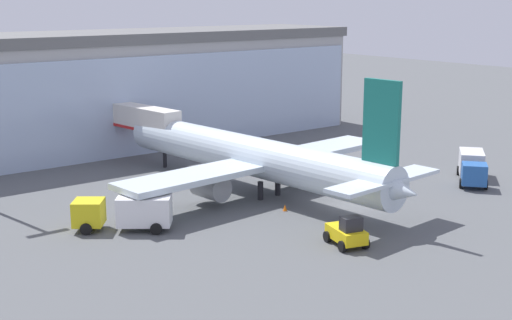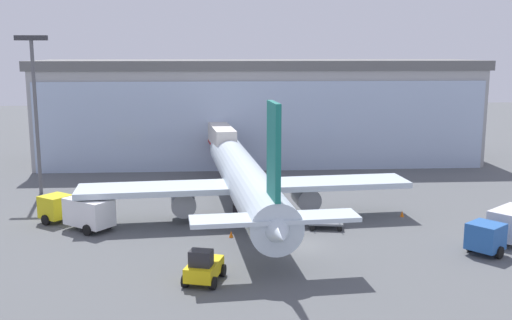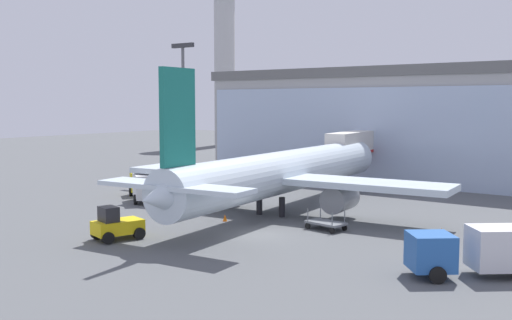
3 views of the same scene
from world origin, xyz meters
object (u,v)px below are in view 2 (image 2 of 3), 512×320
Objects in this scene: catering_truck at (78,210)px; baggage_cart at (326,223)px; fuel_truck at (503,227)px; safety_cone_wingtip at (402,214)px; safety_cone_nose at (231,234)px; apron_light_mast at (35,100)px; pushback_tug at (204,268)px; airplane at (245,180)px; jet_bridge at (219,135)px.

catering_truck is 20.68m from baggage_cart.
fuel_truck is 9.94m from safety_cone_wingtip.
safety_cone_nose is 16.12m from safety_cone_wingtip.
apron_light_mast reaches higher than pushback_tug.
pushback_tug is (-10.02, -10.94, 0.47)m from baggage_cart.
airplane is 14.36m from catering_truck.
airplane is at bearing 157.66° from baggage_cart.
safety_cone_nose is at bearing -48.97° from fuel_truck.
fuel_truck is 20.77m from safety_cone_nose.
airplane is 6.79m from safety_cone_nose.
safety_cone_wingtip is at bearing -34.93° from pushback_tug.
baggage_cart is 5.52× the size of safety_cone_nose.
airplane is (20.54, -10.37, -6.39)m from apron_light_mast.
safety_cone_wingtip is (34.49, -11.49, -9.43)m from apron_light_mast.
jet_bridge is at bearing 128.80° from safety_cone_wingtip.
safety_cone_nose is (-20.40, 3.73, -1.19)m from fuel_truck.
apron_light_mast reaches higher than jet_bridge.
catering_truck reaches higher than baggage_cart.
apron_light_mast is 31.82m from pushback_tug.
fuel_truck is at bearing -26.85° from apron_light_mast.
safety_cone_nose is (-1.44, -5.90, -3.04)m from airplane.
catering_truck is at bearing -62.81° from apron_light_mast.
jet_bridge is at bearing 91.22° from safety_cone_nose.
baggage_cart is (8.46, -22.79, -4.19)m from jet_bridge.
baggage_cart is (20.57, -1.90, -0.97)m from catering_truck.
safety_cone_nose is (19.10, -16.27, -9.43)m from apron_light_mast.
apron_light_mast is 23.88m from airplane.
jet_bridge reaches higher than fuel_truck.
airplane is 5.04× the size of fuel_truck.
apron_light_mast is at bearing -65.47° from fuel_truck.
fuel_truck is 23.13m from pushback_tug.
airplane is 21.35m from fuel_truck.
catering_truck is 16.63m from pushback_tug.
pushback_tug is 6.51× the size of safety_cone_nose.
safety_cone_wingtip is (15.40, 4.78, 0.00)m from safety_cone_nose.
jet_bridge is 20.96m from apron_light_mast.
fuel_truck is at bearing -59.54° from safety_cone_wingtip.
safety_cone_wingtip is at bearing 31.79° from baggage_cart.
fuel_truck is 2.33× the size of baggage_cart.
airplane reaches higher than safety_cone_nose.
safety_cone_nose is (-7.94, -1.79, -0.23)m from baggage_cart.
catering_truck is 12.92× the size of safety_cone_nose.
apron_light_mast is 2.26× the size of catering_truck.
catering_truck is 2.34× the size of baggage_cart.
baggage_cart is at bearing -158.13° from safety_cone_wingtip.
airplane reaches higher than baggage_cart.
catering_truck is at bearing -51.27° from fuel_truck.
jet_bridge is 25.96× the size of safety_cone_wingtip.
fuel_truck is at bearing -149.45° from jet_bridge.
airplane is 15.63m from pushback_tug.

